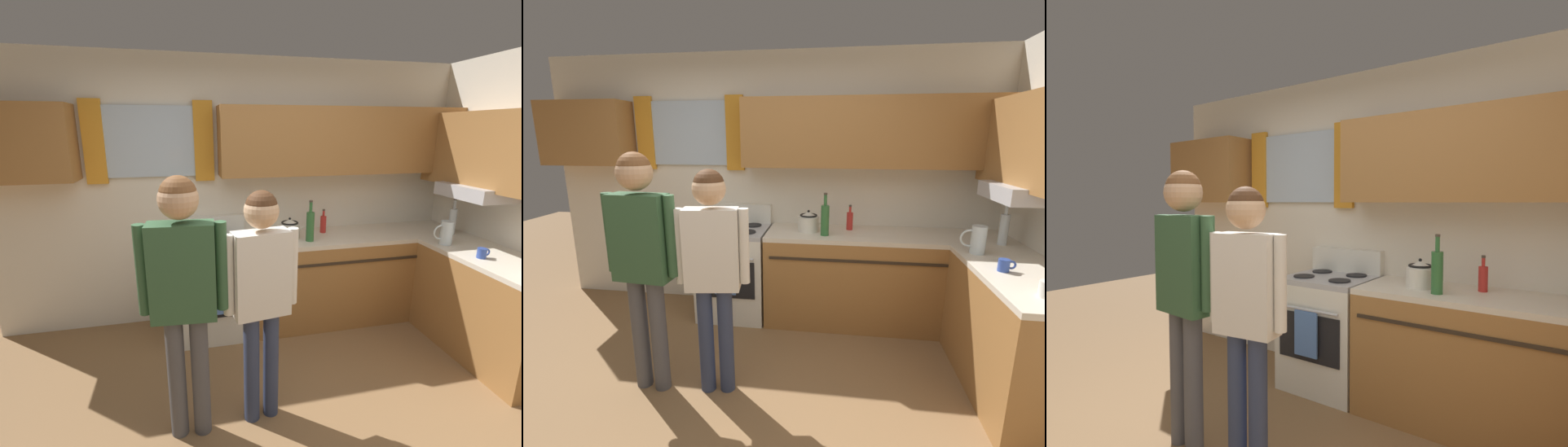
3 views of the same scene
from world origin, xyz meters
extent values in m
cube|color=silver|center=(0.00, 1.90, 1.30)|extent=(4.60, 0.10, 2.60)
cube|color=silver|center=(-0.79, 1.83, 1.82)|extent=(0.78, 0.03, 0.64)
cube|color=orange|center=(-1.28, 1.82, 1.82)|extent=(0.18, 0.04, 0.74)
cube|color=orange|center=(-0.31, 1.82, 1.82)|extent=(0.18, 0.04, 0.74)
cube|color=#9E6B38|center=(-1.85, 1.69, 1.82)|extent=(0.89, 0.32, 0.64)
cube|color=#9E6B38|center=(1.06, 1.69, 1.82)|extent=(2.48, 0.32, 0.64)
cube|color=#9E6B38|center=(1.19, 1.54, 0.43)|extent=(2.22, 0.62, 0.86)
cube|color=beige|center=(1.19, 1.54, 0.88)|extent=(2.22, 0.62, 0.04)
cube|color=#2D2319|center=(1.19, 1.23, 0.72)|extent=(2.10, 0.01, 0.02)
cube|color=silver|center=(-0.27, 1.54, 0.43)|extent=(0.66, 0.62, 0.86)
cube|color=black|center=(-0.27, 1.23, 0.48)|extent=(0.54, 0.01, 0.36)
cylinder|color=#ADADB2|center=(-0.27, 1.20, 0.70)|extent=(0.54, 0.02, 0.02)
cube|color=#ADADB2|center=(-0.27, 1.54, 0.88)|extent=(0.66, 0.62, 0.04)
cube|color=silver|center=(-0.27, 1.81, 1.00)|extent=(0.66, 0.08, 0.20)
cylinder|color=black|center=(-0.44, 1.40, 0.91)|extent=(0.17, 0.17, 0.01)
cylinder|color=black|center=(-0.11, 1.40, 0.91)|extent=(0.17, 0.17, 0.01)
cylinder|color=black|center=(-0.44, 1.68, 0.91)|extent=(0.17, 0.17, 0.01)
cylinder|color=black|center=(-0.11, 1.68, 0.91)|extent=(0.17, 0.17, 0.01)
cube|color=#4C72B7|center=(-0.27, 1.19, 0.52)|extent=(0.20, 0.02, 0.34)
cylinder|color=#2D6633|center=(0.63, 1.41, 1.04)|extent=(0.08, 0.08, 0.28)
cylinder|color=#2D6633|center=(0.63, 1.41, 1.23)|extent=(0.03, 0.03, 0.10)
cylinder|color=#3F382D|center=(0.63, 1.41, 1.29)|extent=(0.03, 0.03, 0.02)
cylinder|color=red|center=(0.86, 1.65, 0.99)|extent=(0.06, 0.06, 0.17)
cylinder|color=red|center=(0.86, 1.65, 1.10)|extent=(0.02, 0.02, 0.06)
cylinder|color=#3F382D|center=(0.86, 1.65, 1.14)|extent=(0.03, 0.03, 0.02)
cylinder|color=silver|center=(0.47, 1.54, 0.97)|extent=(0.20, 0.20, 0.14)
cone|color=silver|center=(0.47, 1.54, 1.06)|extent=(0.18, 0.18, 0.05)
sphere|color=black|center=(0.47, 1.54, 1.09)|extent=(0.02, 0.02, 0.02)
cone|color=silver|center=(0.60, 1.54, 1.00)|extent=(0.09, 0.04, 0.07)
torus|color=black|center=(0.47, 1.54, 1.05)|extent=(0.17, 0.17, 0.02)
cylinder|color=#4C4C51|center=(-0.49, 0.32, 0.42)|extent=(0.11, 0.11, 0.83)
cylinder|color=#4C4C51|center=(-0.64, 0.33, 0.42)|extent=(0.11, 0.11, 0.83)
cube|color=#335938|center=(-0.56, 0.33, 1.13)|extent=(0.39, 0.19, 0.59)
cylinder|color=#335938|center=(-0.34, 0.31, 1.15)|extent=(0.07, 0.07, 0.54)
cylinder|color=#335938|center=(-0.79, 0.35, 1.15)|extent=(0.07, 0.07, 0.54)
sphere|color=tan|center=(-0.56, 0.33, 1.56)|extent=(0.23, 0.23, 0.23)
sphere|color=brown|center=(-0.56, 0.33, 1.59)|extent=(0.21, 0.21, 0.21)
cylinder|color=#2D3856|center=(-0.02, 0.37, 0.39)|extent=(0.11, 0.11, 0.78)
cylinder|color=#2D3856|center=(-0.16, 0.35, 0.39)|extent=(0.11, 0.11, 0.78)
cube|color=white|center=(-0.09, 0.36, 1.06)|extent=(0.38, 0.20, 0.55)
cylinder|color=white|center=(0.13, 0.39, 1.08)|extent=(0.07, 0.07, 0.51)
cylinder|color=white|center=(-0.30, 0.33, 1.08)|extent=(0.07, 0.07, 0.51)
sphere|color=#DBAD84|center=(-0.09, 0.36, 1.46)|extent=(0.21, 0.21, 0.21)
sphere|color=#4C2D19|center=(-0.09, 0.36, 1.49)|extent=(0.20, 0.20, 0.20)
camera|label=1|loc=(-0.55, -1.65, 1.94)|focal=24.56mm
camera|label=2|loc=(0.70, -1.82, 1.78)|focal=24.78mm
camera|label=3|loc=(1.42, -1.24, 1.50)|focal=27.83mm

